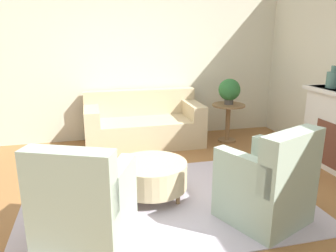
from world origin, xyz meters
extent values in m
plane|color=#996638|center=(0.00, 0.00, 0.00)|extent=(16.00, 16.00, 0.00)
cube|color=beige|center=(0.00, 2.64, 1.40)|extent=(9.16, 0.12, 2.80)
cube|color=#BCB2C1|center=(0.00, 0.00, 0.01)|extent=(3.22, 2.09, 0.01)
cube|color=#C6B289|center=(0.10, 2.07, 0.23)|extent=(1.97, 0.91, 0.46)
cube|color=#C6B289|center=(0.10, 2.42, 0.68)|extent=(1.97, 0.20, 0.45)
cube|color=#C6B289|center=(-0.77, 2.05, 0.58)|extent=(0.24, 0.87, 0.25)
cube|color=#C6B289|center=(0.97, 2.05, 0.58)|extent=(0.24, 0.87, 0.25)
cube|color=olive|center=(0.10, 1.64, 0.03)|extent=(1.78, 0.05, 0.06)
cube|color=#9EB29E|center=(-0.88, -0.57, 0.24)|extent=(0.97, 0.97, 0.46)
cube|color=#9EB29E|center=(-0.98, -0.82, 0.74)|extent=(0.75, 0.47, 0.55)
cube|color=#9EB29E|center=(-0.60, -0.67, 0.62)|extent=(0.41, 0.70, 0.30)
cube|color=#9EB29E|center=(-1.14, -0.44, 0.62)|extent=(0.41, 0.70, 0.30)
cube|color=olive|center=(-0.74, -0.26, 0.04)|extent=(0.63, 0.31, 0.06)
cube|color=#9EB29E|center=(0.88, -0.57, 0.24)|extent=(0.97, 0.97, 0.46)
cube|color=#9EB29E|center=(0.98, -0.82, 0.74)|extent=(0.75, 0.47, 0.55)
cube|color=#9EB29E|center=(1.14, -0.44, 0.62)|extent=(0.41, 0.70, 0.30)
cube|color=#9EB29E|center=(0.60, -0.67, 0.62)|extent=(0.41, 0.70, 0.30)
cube|color=olive|center=(0.74, -0.26, 0.04)|extent=(0.63, 0.31, 0.06)
cylinder|color=#C6B289|center=(-0.13, 0.18, 0.28)|extent=(0.82, 0.82, 0.30)
cylinder|color=olive|center=(-0.38, -0.07, 0.07)|extent=(0.05, 0.05, 0.12)
cylinder|color=olive|center=(0.11, -0.07, 0.07)|extent=(0.05, 0.05, 0.12)
cylinder|color=olive|center=(-0.38, 0.43, 0.07)|extent=(0.05, 0.05, 0.12)
cylinder|color=olive|center=(0.11, 0.43, 0.07)|extent=(0.05, 0.05, 0.12)
cylinder|color=olive|center=(1.58, 1.92, 0.66)|extent=(0.57, 0.57, 0.03)
cylinder|color=olive|center=(1.58, 1.92, 0.32)|extent=(0.08, 0.08, 0.64)
cylinder|color=olive|center=(1.58, 1.92, 0.01)|extent=(0.32, 0.32, 0.03)
cube|color=brown|center=(2.40, 0.25, 0.39)|extent=(0.02, 0.73, 0.62)
cylinder|color=#477066|center=(2.55, 0.62, 1.24)|extent=(0.17, 0.17, 0.22)
cylinder|color=#477066|center=(2.55, 0.62, 1.39)|extent=(0.08, 0.08, 0.09)
cylinder|color=#4C4742|center=(1.58, 1.92, 0.72)|extent=(0.15, 0.15, 0.10)
sphere|color=#2D6B33|center=(1.58, 1.92, 0.93)|extent=(0.38, 0.38, 0.38)
camera|label=1|loc=(-0.80, -3.28, 1.86)|focal=35.00mm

